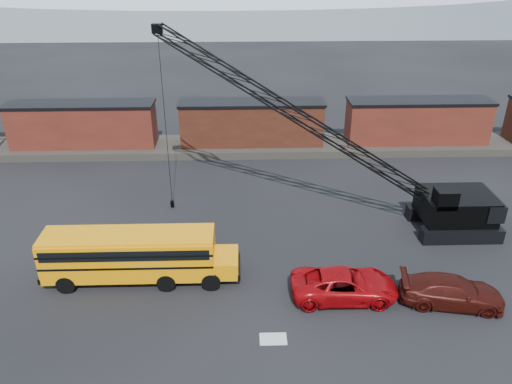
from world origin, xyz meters
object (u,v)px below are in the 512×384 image
red_pickup (344,285)px  school_bus (136,254)px  maroon_suv (452,291)px  crawler_crane (303,119)px

red_pickup → school_bus: bearing=80.9°
maroon_suv → crawler_crane: bearing=46.9°
maroon_suv → crawler_crane: (-7.48, 9.95, 6.80)m
maroon_suv → red_pickup: bearing=92.7°
school_bus → maroon_suv: (18.01, -2.80, -0.97)m
school_bus → crawler_crane: size_ratio=0.50×
red_pickup → crawler_crane: (-1.58, 9.20, 6.78)m
school_bus → crawler_crane: 14.00m
red_pickup → crawler_crane: size_ratio=0.26×
school_bus → maroon_suv: 18.25m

